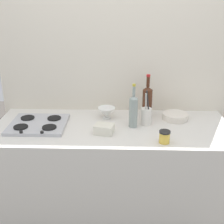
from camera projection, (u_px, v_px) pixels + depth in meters
The scene contains 11 objects.
ground_plane at pixel (112, 221), 2.59m from camera, with size 6.00×6.00×0.00m, color #47423D.
counter_block at pixel (112, 177), 2.42m from camera, with size 1.80×0.70×0.90m, color silver.
backsplash_panel at pixel (113, 70), 2.48m from camera, with size 1.90×0.06×2.49m, color beige.
stovetop_hob at pixel (38, 124), 2.26m from camera, with size 0.42×0.38×0.04m.
plate_stack at pixel (175, 116), 2.38m from camera, with size 0.20×0.20×0.05m.
wine_bottle_leftmost at pixel (133, 111), 2.21m from camera, with size 0.06×0.06×0.34m.
wine_bottle_mid_left at pixel (147, 101), 2.38m from camera, with size 0.08×0.08×0.35m.
mixing_bowl at pixel (107, 112), 2.39m from camera, with size 0.14×0.14×0.09m.
butter_dish at pixel (104, 129), 2.14m from camera, with size 0.13×0.11×0.07m, color silver.
utensil_crock at pixel (146, 116), 2.27m from camera, with size 0.08×0.08×0.27m.
condiment_jar_front at pixel (164, 137), 2.00m from camera, with size 0.08×0.08×0.09m.
Camera 1 is at (0.07, -2.05, 1.84)m, focal length 47.70 mm.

